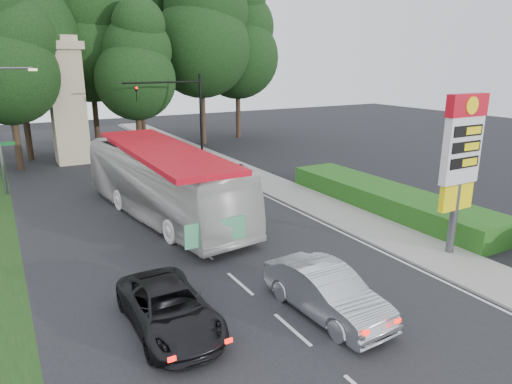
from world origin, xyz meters
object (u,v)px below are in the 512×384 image
monument (67,100)px  sedan_silver (326,292)px  traffic_signal_mast (185,107)px  suv_charcoal (169,308)px  streetlight_signs (0,124)px  gas_station_pylon (461,154)px  transit_bus (163,183)px

monument → sedan_silver: 29.76m
traffic_signal_mast → sedan_silver: 23.92m
monument → suv_charcoal: size_ratio=2.01×
streetlight_signs → traffic_signal_mast: bearing=8.9°
monument → suv_charcoal: bearing=-92.6°
traffic_signal_mast → suv_charcoal: (-8.95, -21.51, -3.98)m
streetlight_signs → suv_charcoal: bearing=-79.2°
gas_station_pylon → suv_charcoal: (-12.47, 0.50, -3.75)m
transit_bus → streetlight_signs: bearing=120.0°
streetlight_signs → suv_charcoal: size_ratio=1.60×
streetlight_signs → monument: size_ratio=0.80×
transit_bus → sedan_silver: size_ratio=2.77×
streetlight_signs → monument: 9.44m
monument → traffic_signal_mast: bearing=-38.0°
traffic_signal_mast → monument: (-7.68, 6.00, 0.43)m
streetlight_signs → sedan_silver: 23.17m
gas_station_pylon → transit_bus: 14.46m
streetlight_signs → monument: bearing=58.0°
suv_charcoal → traffic_signal_mast: bearing=67.6°
monument → sedan_silver: (3.50, -29.24, -4.29)m
monument → transit_bus: 17.53m
suv_charcoal → streetlight_signs: bearing=101.0°
streetlight_signs → monument: (4.99, 7.99, 0.67)m
streetlight_signs → transit_bus: size_ratio=0.59×
gas_station_pylon → transit_bus: size_ratio=0.50×
gas_station_pylon → streetlight_signs: streetlight_signs is taller
traffic_signal_mast → sedan_silver: size_ratio=1.46×
sedan_silver → suv_charcoal: size_ratio=0.99×
gas_station_pylon → suv_charcoal: gas_station_pylon is taller
traffic_signal_mast → transit_bus: traffic_signal_mast is taller
transit_bus → suv_charcoal: (-3.32, -10.40, -1.21)m
gas_station_pylon → transit_bus: gas_station_pylon is taller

